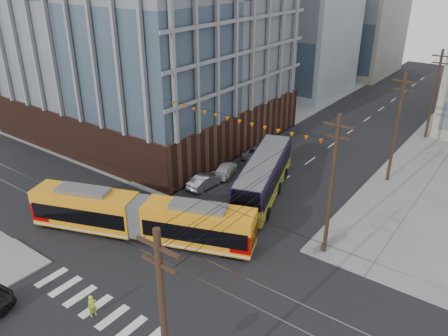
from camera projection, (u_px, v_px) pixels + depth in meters
The scene contains 11 objects.
ground at pixel (139, 286), 29.67m from camera, with size 160.00×160.00×0.00m, color slate.
office_building at pixel (142, 16), 52.23m from camera, with size 30.00×25.00×28.60m, color #381E16.
bg_bldg_nw_near at pixel (292, 36), 72.95m from camera, with size 18.00×16.00×18.00m, color #8C99A5.
bg_bldg_nw_far at pixel (355, 20), 85.52m from camera, with size 16.00×18.00×20.00m, color gray.
streetcar at pixel (140, 217), 34.40m from camera, with size 18.32×2.58×3.53m, color orange, non-canonical shape.
city_bus at pixel (264, 176), 40.91m from camera, with size 2.85×13.18×3.73m, color black, non-canonical shape.
parked_car_silver at pixel (206, 181), 42.60m from camera, with size 1.44×4.12×1.36m, color #9EA1B8.
parked_car_white at pixel (226, 169), 45.16m from camera, with size 1.71×4.20×1.22m, color silver.
parked_car_grey at pixel (260, 152), 49.18m from camera, with size 2.25×4.89×1.36m, color #4B4C4E.
pedestrian at pixel (92, 306), 26.87m from camera, with size 0.55×0.36×1.51m, color #C3E72D.
jersey_barrier at pixel (327, 241), 33.82m from camera, with size 0.85×3.79×0.76m, color slate.
Camera 1 is at (18.58, -15.49, 19.83)m, focal length 35.00 mm.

